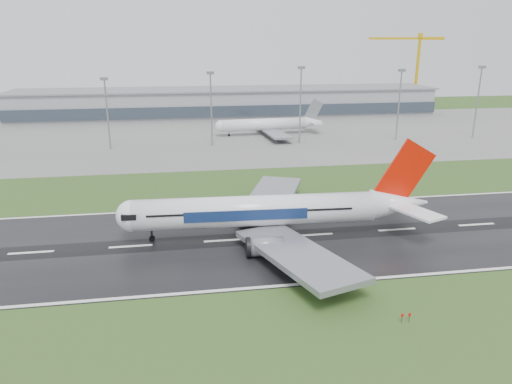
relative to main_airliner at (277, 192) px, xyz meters
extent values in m
plane|color=#2A491A|center=(8.18, -0.92, -10.31)|extent=(520.00, 520.00, 0.00)
cube|color=black|center=(8.18, -0.92, -10.26)|extent=(400.00, 45.00, 0.10)
cube|color=slate|center=(8.18, 124.08, -10.27)|extent=(400.00, 130.00, 0.08)
cube|color=gray|center=(8.18, 184.08, -2.81)|extent=(240.00, 36.00, 15.00)
cylinder|color=gray|center=(-48.58, 99.08, 3.33)|extent=(0.64, 0.64, 27.29)
cylinder|color=gray|center=(-7.42, 99.08, 4.26)|extent=(0.64, 0.64, 29.13)
cylinder|color=gray|center=(29.96, 99.08, 5.12)|extent=(0.64, 0.64, 30.87)
cylinder|color=gray|center=(73.95, 99.08, 4.41)|extent=(0.64, 0.64, 29.44)
cylinder|color=gray|center=(111.05, 99.08, 4.95)|extent=(0.64, 0.64, 30.52)
camera|label=1|loc=(-20.10, -96.58, 31.11)|focal=33.35mm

